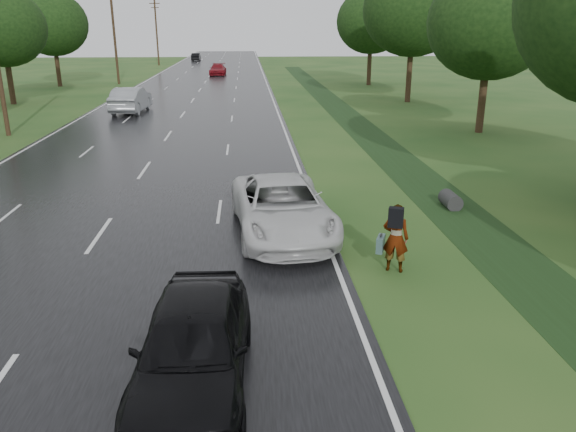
# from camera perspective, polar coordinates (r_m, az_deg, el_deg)

# --- Properties ---
(road) EXTENTS (14.00, 180.00, 0.04)m
(road) POSITION_cam_1_polar(r_m,az_deg,el_deg) (53.67, -9.19, 12.16)
(road) COLOR black
(road) RESTS_ON ground
(edge_stripe_east) EXTENTS (0.12, 180.00, 0.01)m
(edge_stripe_east) POSITION_cam_1_polar(r_m,az_deg,el_deg) (53.52, -1.81, 12.40)
(edge_stripe_east) COLOR silver
(edge_stripe_east) RESTS_ON road
(edge_stripe_west) EXTENTS (0.12, 180.00, 0.01)m
(edge_stripe_west) POSITION_cam_1_polar(r_m,az_deg,el_deg) (54.65, -16.41, 11.80)
(edge_stripe_west) COLOR silver
(edge_stripe_west) RESTS_ON road
(center_line) EXTENTS (0.12, 180.00, 0.01)m
(center_line) POSITION_cam_1_polar(r_m,az_deg,el_deg) (53.67, -9.19, 12.19)
(center_line) COLOR silver
(center_line) RESTS_ON road
(drainage_ditch) EXTENTS (2.20, 120.00, 0.56)m
(drainage_ditch) POSITION_cam_1_polar(r_m,az_deg,el_deg) (28.38, 10.24, 6.36)
(drainage_ditch) COLOR black
(drainage_ditch) RESTS_ON ground
(utility_pole_far) EXTENTS (1.60, 0.26, 10.00)m
(utility_pole_far) POSITION_cam_1_polar(r_m,az_deg,el_deg) (64.62, -17.24, 17.29)
(utility_pole_far) COLOR #312414
(utility_pole_far) RESTS_ON ground
(utility_pole_distant) EXTENTS (1.60, 0.26, 10.00)m
(utility_pole_distant) POSITION_cam_1_polar(r_m,az_deg,el_deg) (94.15, -13.21, 17.84)
(utility_pole_distant) COLOR #312414
(utility_pole_distant) RESTS_ON ground
(tree_east_c) EXTENTS (7.00, 7.00, 9.29)m
(tree_east_c) POSITION_cam_1_polar(r_m,az_deg,el_deg) (34.94, 19.89, 17.97)
(tree_east_c) COLOR #312414
(tree_east_c) RESTS_ON ground
(tree_east_d) EXTENTS (8.00, 8.00, 10.76)m
(tree_east_d) POSITION_cam_1_polar(r_m,az_deg,el_deg) (48.03, 12.63, 19.75)
(tree_east_d) COLOR #312414
(tree_east_d) RESTS_ON ground
(tree_east_f) EXTENTS (7.20, 7.20, 9.62)m
(tree_east_f) POSITION_cam_1_polar(r_m,az_deg,el_deg) (61.53, 8.46, 18.95)
(tree_east_f) COLOR #312414
(tree_east_f) RESTS_ON ground
(tree_west_d) EXTENTS (6.60, 6.60, 8.80)m
(tree_west_d) POSITION_cam_1_polar(r_m,az_deg,el_deg) (50.72, -27.06, 16.66)
(tree_west_d) COLOR #312414
(tree_west_d) RESTS_ON ground
(tree_west_f) EXTENTS (7.00, 7.00, 9.29)m
(tree_west_f) POSITION_cam_1_polar(r_m,az_deg,el_deg) (64.12, -22.84, 17.54)
(tree_west_f) COLOR #312414
(tree_west_f) RESTS_ON ground
(pedestrian) EXTENTS (0.88, 0.91, 1.80)m
(pedestrian) POSITION_cam_1_polar(r_m,az_deg,el_deg) (14.46, 10.79, -2.11)
(pedestrian) COLOR #A5998C
(pedestrian) RESTS_ON ground
(white_pickup) EXTENTS (3.21, 6.07, 1.63)m
(white_pickup) POSITION_cam_1_polar(r_m,az_deg,el_deg) (16.74, -0.58, 0.88)
(white_pickup) COLOR silver
(white_pickup) RESTS_ON road
(dark_sedan) EXTENTS (2.05, 4.77, 1.60)m
(dark_sedan) POSITION_cam_1_polar(r_m,az_deg,el_deg) (9.95, -9.61, -12.74)
(dark_sedan) COLOR black
(dark_sedan) RESTS_ON road
(silver_sedan) EXTENTS (2.21, 5.52, 1.79)m
(silver_sedan) POSITION_cam_1_polar(r_m,az_deg,el_deg) (42.71, -15.68, 11.30)
(silver_sedan) COLOR #94979C
(silver_sedan) RESTS_ON road
(far_car_red) EXTENTS (2.09, 4.82, 1.38)m
(far_car_red) POSITION_cam_1_polar(r_m,az_deg,el_deg) (73.64, -7.14, 14.55)
(far_car_red) COLOR maroon
(far_car_red) RESTS_ON road
(far_car_dark) EXTENTS (1.42, 4.02, 1.32)m
(far_car_dark) POSITION_cam_1_polar(r_m,az_deg,el_deg) (104.59, -9.33, 15.66)
(far_car_dark) COLOR black
(far_car_dark) RESTS_ON road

